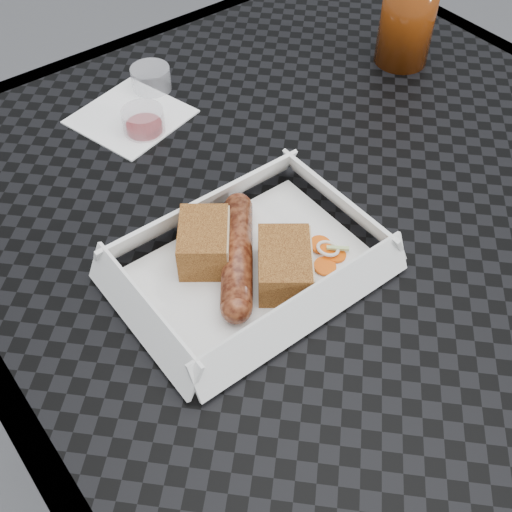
{
  "coord_description": "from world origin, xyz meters",
  "views": [
    {
      "loc": [
        -0.38,
        -0.38,
        1.22
      ],
      "look_at": [
        -0.14,
        -0.07,
        0.78
      ],
      "focal_mm": 45.0,
      "sensor_mm": 36.0,
      "label": 1
    }
  ],
  "objects_px": {
    "patio_table": "(318,227)",
    "food_tray": "(250,269)",
    "drink_glass": "(408,16)",
    "bratwurst": "(237,254)"
  },
  "relations": [
    {
      "from": "patio_table",
      "to": "food_tray",
      "type": "relative_size",
      "value": 3.64
    },
    {
      "from": "patio_table",
      "to": "drink_glass",
      "type": "height_order",
      "value": "drink_glass"
    },
    {
      "from": "patio_table",
      "to": "drink_glass",
      "type": "xyz_separation_m",
      "value": [
        0.24,
        0.12,
        0.14
      ]
    },
    {
      "from": "patio_table",
      "to": "food_tray",
      "type": "distance_m",
      "value": 0.17
    },
    {
      "from": "drink_glass",
      "to": "patio_table",
      "type": "bearing_deg",
      "value": -154.18
    },
    {
      "from": "food_tray",
      "to": "drink_glass",
      "type": "bearing_deg",
      "value": 24.07
    },
    {
      "from": "bratwurst",
      "to": "food_tray",
      "type": "bearing_deg",
      "value": -58.33
    },
    {
      "from": "drink_glass",
      "to": "bratwurst",
      "type": "bearing_deg",
      "value": -157.61
    },
    {
      "from": "patio_table",
      "to": "bratwurst",
      "type": "xyz_separation_m",
      "value": [
        -0.15,
        -0.04,
        0.09
      ]
    },
    {
      "from": "bratwurst",
      "to": "patio_table",
      "type": "bearing_deg",
      "value": 16.48
    }
  ]
}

